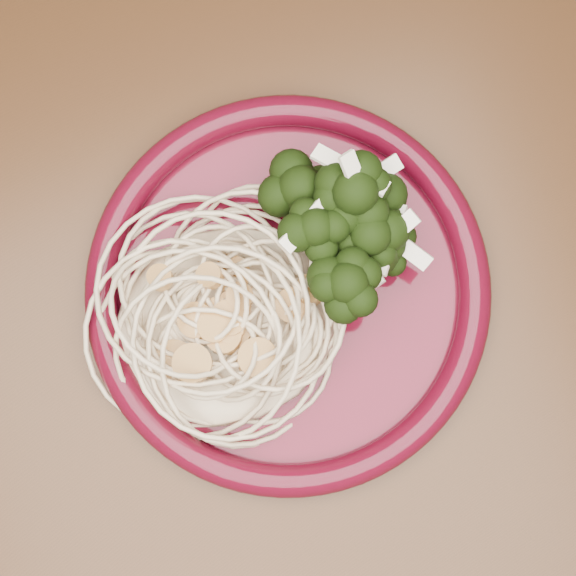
# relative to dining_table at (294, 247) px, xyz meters

# --- Properties ---
(dining_table) EXTENTS (1.20, 0.80, 0.75)m
(dining_table) POSITION_rel_dining_table_xyz_m (0.00, 0.00, 0.00)
(dining_table) COLOR #472814
(dining_table) RESTS_ON ground
(dinner_plate) EXTENTS (0.31, 0.31, 0.02)m
(dinner_plate) POSITION_rel_dining_table_xyz_m (-0.02, -0.05, 0.11)
(dinner_plate) COLOR #510919
(dinner_plate) RESTS_ON dining_table
(spaghetti_pile) EXTENTS (0.17, 0.15, 0.03)m
(spaghetti_pile) POSITION_rel_dining_table_xyz_m (-0.07, -0.05, 0.12)
(spaghetti_pile) COLOR beige
(spaghetti_pile) RESTS_ON dinner_plate
(scallop_cluster) EXTENTS (0.14, 0.14, 0.04)m
(scallop_cluster) POSITION_rel_dining_table_xyz_m (-0.07, -0.05, 0.16)
(scallop_cluster) COLOR #C58E46
(scallop_cluster) RESTS_ON spaghetti_pile
(broccoli_pile) EXTENTS (0.13, 0.18, 0.06)m
(broccoli_pile) POSITION_rel_dining_table_xyz_m (0.03, -0.04, 0.13)
(broccoli_pile) COLOR black
(broccoli_pile) RESTS_ON dinner_plate
(onion_garnish) EXTENTS (0.09, 0.12, 0.06)m
(onion_garnish) POSITION_rel_dining_table_xyz_m (0.03, -0.04, 0.17)
(onion_garnish) COLOR white
(onion_garnish) RESTS_ON broccoli_pile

